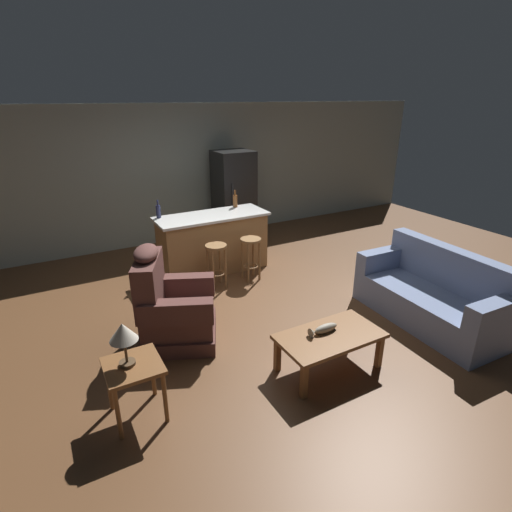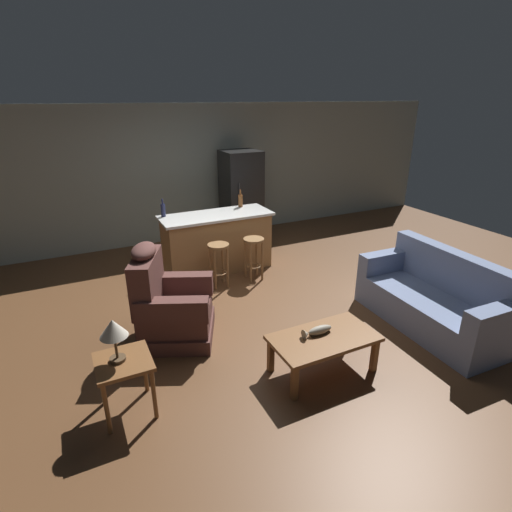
{
  "view_description": "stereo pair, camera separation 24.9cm",
  "coord_description": "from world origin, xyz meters",
  "views": [
    {
      "loc": [
        -2.37,
        -4.37,
        2.72
      ],
      "look_at": [
        0.0,
        -0.1,
        0.75
      ],
      "focal_mm": 28.0,
      "sensor_mm": 36.0,
      "label": 1
    },
    {
      "loc": [
        -2.15,
        -4.49,
        2.72
      ],
      "look_at": [
        0.0,
        -0.1,
        0.75
      ],
      "focal_mm": 28.0,
      "sensor_mm": 36.0,
      "label": 2
    }
  ],
  "objects": [
    {
      "name": "bar_stool_left",
      "position": [
        -0.22,
        0.72,
        0.47
      ],
      "size": [
        0.32,
        0.32,
        0.68
      ],
      "color": "olive",
      "rests_on": "ground_plane"
    },
    {
      "name": "bar_stool_right",
      "position": [
        0.37,
        0.72,
        0.47
      ],
      "size": [
        0.32,
        0.32,
        0.68
      ],
      "color": "olive",
      "rests_on": "ground_plane"
    },
    {
      "name": "kitchen_island",
      "position": [
        0.0,
        1.35,
        0.48
      ],
      "size": [
        1.8,
        0.7,
        0.95
      ],
      "color": "#9E7042",
      "rests_on": "ground_plane"
    },
    {
      "name": "fish_figurine",
      "position": [
        -0.03,
        -1.6,
        0.46
      ],
      "size": [
        0.34,
        0.1,
        0.1
      ],
      "color": "#4C3823",
      "rests_on": "coffee_table"
    },
    {
      "name": "coffee_table",
      "position": [
        0.02,
        -1.66,
        0.36
      ],
      "size": [
        1.1,
        0.6,
        0.42
      ],
      "color": "brown",
      "rests_on": "ground_plane"
    },
    {
      "name": "end_table",
      "position": [
        -1.92,
        -1.36,
        0.46
      ],
      "size": [
        0.48,
        0.48,
        0.56
      ],
      "color": "brown",
      "rests_on": "ground_plane"
    },
    {
      "name": "ground_plane",
      "position": [
        0.0,
        0.0,
        0.0
      ],
      "size": [
        12.0,
        12.0,
        0.0
      ],
      "color": "brown"
    },
    {
      "name": "couch",
      "position": [
        1.81,
        -1.52,
        0.34
      ],
      "size": [
        0.92,
        1.93,
        0.94
      ],
      "rotation": [
        0.0,
        0.0,
        3.1
      ],
      "color": "#707FA3",
      "rests_on": "ground_plane"
    },
    {
      "name": "table_lamp",
      "position": [
        -1.96,
        -1.34,
        0.87
      ],
      "size": [
        0.24,
        0.24,
        0.41
      ],
      "color": "#4C3823",
      "rests_on": "end_table"
    },
    {
      "name": "recliner_near_lamp",
      "position": [
        -1.25,
        -0.33,
        0.42
      ],
      "size": [
        1.11,
        1.11,
        1.2
      ],
      "rotation": [
        0.0,
        0.0,
        -0.42
      ],
      "color": "brown",
      "rests_on": "ground_plane"
    },
    {
      "name": "bottle_tall_green",
      "position": [
        -0.78,
        1.6,
        1.06
      ],
      "size": [
        0.07,
        0.07,
        0.28
      ],
      "color": "#23284C",
      "rests_on": "kitchen_island"
    },
    {
      "name": "refrigerator",
      "position": [
        0.98,
        2.55,
        0.88
      ],
      "size": [
        0.7,
        0.69,
        1.76
      ],
      "color": "black",
      "rests_on": "ground_plane"
    },
    {
      "name": "bottle_short_amber",
      "position": [
        0.55,
        1.6,
        1.06
      ],
      "size": [
        0.08,
        0.08,
        0.29
      ],
      "color": "brown",
      "rests_on": "kitchen_island"
    },
    {
      "name": "back_wall",
      "position": [
        0.0,
        3.12,
        1.3
      ],
      "size": [
        12.0,
        0.05,
        2.6
      ],
      "color": "#939E93",
      "rests_on": "ground_plane"
    }
  ]
}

